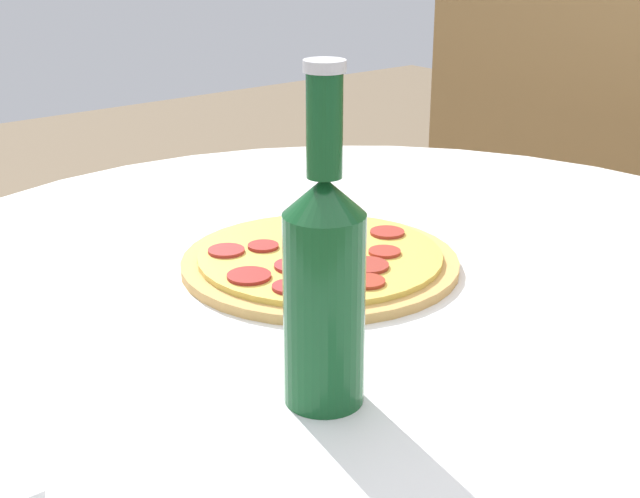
% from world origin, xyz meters
% --- Properties ---
extents(table, '(1.07, 1.07, 0.70)m').
position_xyz_m(table, '(0.00, 0.00, 0.54)').
color(table, white).
rests_on(table, ground_plane).
extents(pizza, '(0.29, 0.29, 0.02)m').
position_xyz_m(pizza, '(-0.05, -0.03, 0.70)').
color(pizza, tan).
rests_on(pizza, table).
extents(beer_bottle, '(0.06, 0.06, 0.25)m').
position_xyz_m(beer_bottle, '(0.16, -0.19, 0.79)').
color(beer_bottle, '#144C23').
rests_on(beer_bottle, table).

